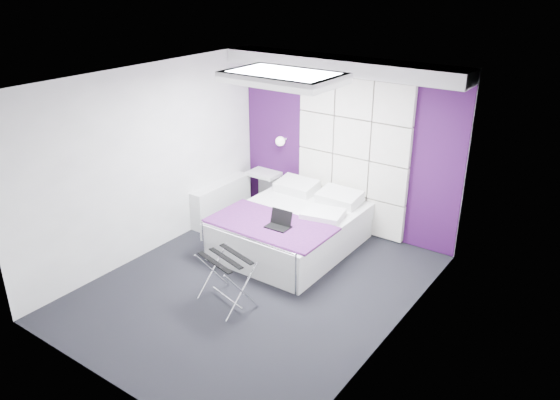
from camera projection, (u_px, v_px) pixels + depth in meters
name	position (u px, v px, depth m)	size (l,w,h in m)	color
floor	(256.00, 286.00, 6.92)	(4.40, 4.40, 0.00)	black
ceiling	(251.00, 80.00, 5.89)	(4.40, 4.40, 0.00)	white
wall_back	(345.00, 145.00, 8.05)	(3.60, 3.60, 0.00)	silver
wall_left	(149.00, 162.00, 7.36)	(4.40, 4.40, 0.00)	silver
wall_right	(396.00, 231.00, 5.45)	(4.40, 4.40, 0.00)	silver
accent_wall	(345.00, 145.00, 8.05)	(3.58, 0.02, 2.58)	#380F44
soffit	(340.00, 65.00, 7.39)	(3.58, 0.50, 0.20)	white
headboard	(352.00, 157.00, 7.98)	(1.80, 0.08, 2.30)	silver
skylight	(283.00, 77.00, 6.36)	(1.36, 0.86, 0.12)	white
wall_lamp	(282.00, 141.00, 8.54)	(0.15, 0.15, 0.15)	white
radiator	(221.00, 201.00, 8.67)	(0.22, 1.20, 0.60)	white
bed	(292.00, 228.00, 7.76)	(1.68, 2.02, 0.71)	white
nightstand	(265.00, 173.00, 8.91)	(0.50, 0.39, 0.06)	white
luggage_rack	(227.00, 280.00, 6.46)	(0.63, 0.46, 0.62)	silver
laptop	(280.00, 223.00, 7.18)	(0.31, 0.22, 0.23)	black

